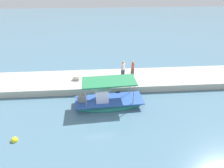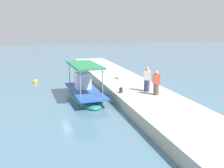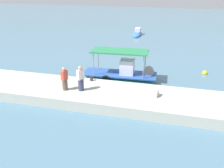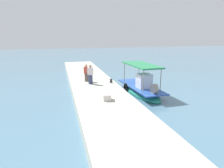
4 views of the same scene
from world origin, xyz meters
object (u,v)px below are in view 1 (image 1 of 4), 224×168
at_px(fisherman_near_bollard, 123,69).
at_px(mooring_bollard, 124,84).
at_px(fisherman_by_crate, 133,69).
at_px(cargo_crate, 77,78).
at_px(marker_buoy, 15,140).
at_px(main_fishing_boat, 108,102).

distance_m(fisherman_near_bollard, mooring_bollard, 2.02).
distance_m(fisherman_by_crate, cargo_crate, 6.10).
bearing_deg(marker_buoy, cargo_crate, -117.26).
distance_m(fisherman_near_bollard, fisherman_by_crate, 1.13).
relative_size(fisherman_by_crate, cargo_crate, 2.47).
relative_size(main_fishing_boat, fisherman_by_crate, 3.85).
height_order(fisherman_near_bollard, fisherman_by_crate, fisherman_near_bollard).
distance_m(mooring_bollard, cargo_crate, 5.10).
relative_size(main_fishing_boat, marker_buoy, 13.91).
bearing_deg(main_fishing_boat, fisherman_near_bollard, -113.62).
bearing_deg(fisherman_by_crate, marker_buoy, 39.11).
relative_size(fisherman_by_crate, marker_buoy, 3.62).
height_order(fisherman_by_crate, mooring_bollard, fisherman_by_crate).
distance_m(main_fishing_boat, mooring_bollard, 2.92).
distance_m(fisherman_near_bollard, marker_buoy, 11.82).
height_order(mooring_bollard, cargo_crate, cargo_crate).
bearing_deg(fisherman_near_bollard, fisherman_by_crate, -168.86).
bearing_deg(mooring_bollard, cargo_crate, -17.42).
relative_size(main_fishing_boat, mooring_bollard, 17.52).
height_order(fisherman_by_crate, cargo_crate, fisherman_by_crate).
distance_m(fisherman_by_crate, marker_buoy, 12.79).
bearing_deg(marker_buoy, fisherman_by_crate, -140.89).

